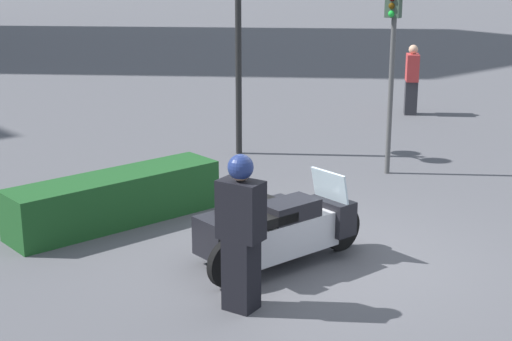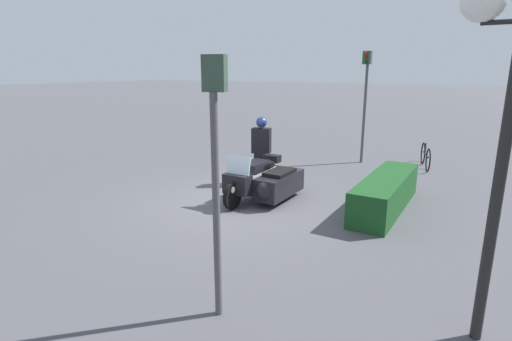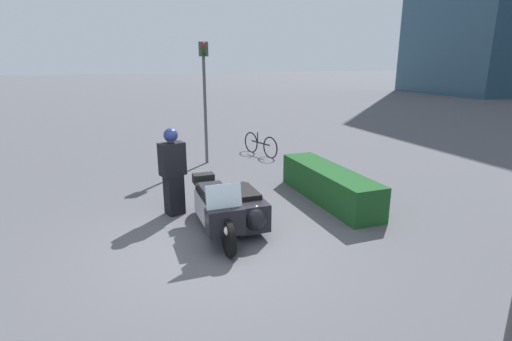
{
  "view_description": "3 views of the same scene",
  "coord_description": "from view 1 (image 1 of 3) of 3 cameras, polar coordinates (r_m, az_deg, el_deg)",
  "views": [
    {
      "loc": [
        -6.86,
        -6.58,
        3.89
      ],
      "look_at": [
        -0.31,
        1.09,
        1.01
      ],
      "focal_mm": 55.0,
      "sensor_mm": 36.0,
      "label": 1
    },
    {
      "loc": [
        7.24,
        4.8,
        2.99
      ],
      "look_at": [
        0.0,
        0.51,
        0.85
      ],
      "focal_mm": 28.0,
      "sensor_mm": 36.0,
      "label": 2
    },
    {
      "loc": [
        6.01,
        -1.54,
        3.1
      ],
      "look_at": [
        -0.01,
        0.73,
        1.28
      ],
      "focal_mm": 28.0,
      "sensor_mm": 36.0,
      "label": 3
    }
  ],
  "objects": [
    {
      "name": "ground_plane",
      "position": [
        10.28,
        5.3,
        -6.4
      ],
      "size": [
        160.0,
        160.0,
        0.0
      ],
      "primitive_type": "plane",
      "color": "#4C4C51"
    },
    {
      "name": "police_motorcycle",
      "position": [
        10.05,
        1.44,
        -4.06
      ],
      "size": [
        2.48,
        1.2,
        1.14
      ],
      "rotation": [
        0.0,
        0.0,
        -0.01
      ],
      "color": "black",
      "rests_on": "ground"
    },
    {
      "name": "officer_rider",
      "position": [
        8.53,
        -1.1,
        -4.29
      ],
      "size": [
        0.42,
        0.55,
        1.78
      ],
      "rotation": [
        0.0,
        0.0,
        -2.85
      ],
      "color": "black",
      "rests_on": "ground"
    },
    {
      "name": "hedge_bush_curbside",
      "position": [
        11.58,
        -10.18,
        -2.05
      ],
      "size": [
        3.22,
        0.77,
        0.73
      ],
      "primitive_type": "cube",
      "color": "#19471E",
      "rests_on": "ground"
    },
    {
      "name": "traffic_light_near",
      "position": [
        13.76,
        9.84,
        8.17
      ],
      "size": [
        0.23,
        0.29,
        3.15
      ],
      "rotation": [
        0.0,
        0.0,
        3.42
      ],
      "color": "#4C4C4C",
      "rests_on": "ground"
    },
    {
      "name": "pedestrian_bystander",
      "position": [
        19.23,
        11.26,
        6.49
      ],
      "size": [
        0.54,
        0.53,
        1.67
      ],
      "rotation": [
        0.0,
        0.0,
        -0.81
      ],
      "color": "#2D2D33",
      "rests_on": "ground"
    }
  ]
}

